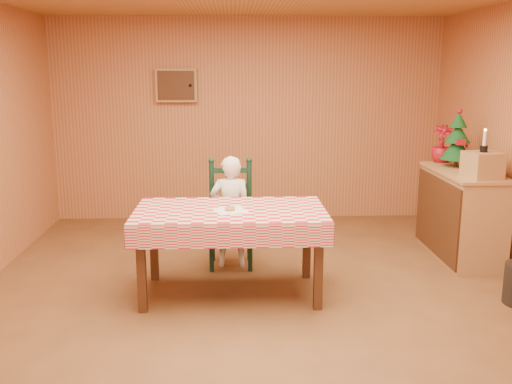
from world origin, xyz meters
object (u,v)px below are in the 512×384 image
dining_table (230,218)px  shelf_unit (460,214)px  seated_child (231,212)px  crate (482,165)px  ladder_chair (231,216)px  christmas_tree (457,140)px

dining_table → shelf_unit: bearing=20.6°
seated_child → crate: crate is taller
ladder_chair → crate: (2.41, -0.28, 0.55)m
dining_table → crate: size_ratio=5.52×
seated_child → christmas_tree: 2.53m
dining_table → shelf_unit: size_ratio=1.34×
seated_child → christmas_tree: christmas_tree is taller
shelf_unit → ladder_chair: bearing=-177.2°
seated_child → christmas_tree: (2.41, 0.42, 0.65)m
dining_table → shelf_unit: (2.40, 0.90, -0.22)m
crate → christmas_tree: bearing=90.0°
shelf_unit → christmas_tree: 0.79m
shelf_unit → christmas_tree: (0.01, 0.25, 0.74)m
dining_table → shelf_unit: shelf_unit is taller
shelf_unit → christmas_tree: bearing=88.0°
dining_table → crate: 2.49m
shelf_unit → christmas_tree: size_ratio=2.00×
christmas_tree → ladder_chair: bearing=-171.3°
ladder_chair → crate: 2.49m
dining_table → ladder_chair: bearing=90.0°
ladder_chair → shelf_unit: (2.40, 0.12, -0.04)m
seated_child → christmas_tree: size_ratio=1.81×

